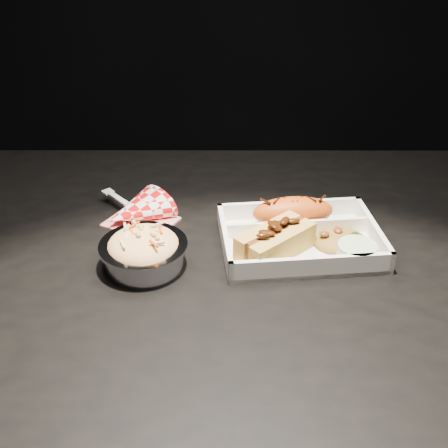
{
  "coord_description": "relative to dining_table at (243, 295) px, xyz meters",
  "views": [
    {
      "loc": [
        -0.03,
        -0.75,
        1.25
      ],
      "look_at": [
        -0.03,
        -0.02,
        0.81
      ],
      "focal_mm": 45.0,
      "sensor_mm": 36.0,
      "label": 1
    }
  ],
  "objects": [
    {
      "name": "dining_table",
      "position": [
        0.0,
        0.0,
        0.0
      ],
      "size": [
        1.2,
        0.8,
        0.75
      ],
      "color": "black",
      "rests_on": "ground"
    },
    {
      "name": "food_tray",
      "position": [
        0.09,
        0.01,
        0.1
      ],
      "size": [
        0.27,
        0.2,
        0.04
      ],
      "rotation": [
        0.0,
        0.0,
        0.1
      ],
      "color": "silver",
      "rests_on": "dining_table"
    },
    {
      "name": "fried_pastry",
      "position": [
        0.08,
        0.07,
        0.12
      ],
      "size": [
        0.14,
        0.07,
        0.05
      ],
      "primitive_type": "ellipsoid",
      "rotation": [
        0.0,
        0.0,
        0.1
      ],
      "color": "#C14D13",
      "rests_on": "food_tray"
    },
    {
      "name": "hotdog",
      "position": [
        0.05,
        -0.02,
        0.12
      ],
      "size": [
        0.13,
        0.13,
        0.06
      ],
      "rotation": [
        0.0,
        0.0,
        0.74
      ],
      "color": "gold",
      "rests_on": "food_tray"
    },
    {
      "name": "fried_rice_mound",
      "position": [
        0.16,
        0.01,
        0.11
      ],
      "size": [
        0.1,
        0.08,
        0.03
      ],
      "primitive_type": "ellipsoid",
      "rotation": [
        0.0,
        0.0,
        0.1
      ],
      "color": "olive",
      "rests_on": "food_tray"
    },
    {
      "name": "cupcake_liner",
      "position": [
        0.17,
        -0.04,
        0.11
      ],
      "size": [
        0.06,
        0.06,
        0.03
      ],
      "primitive_type": "cylinder",
      "color": "#B4CE9C",
      "rests_on": "food_tray"
    },
    {
      "name": "foil_coleslaw_cup",
      "position": [
        -0.15,
        -0.04,
        0.12
      ],
      "size": [
        0.13,
        0.13,
        0.07
      ],
      "color": "silver",
      "rests_on": "dining_table"
    },
    {
      "name": "napkin_fork",
      "position": [
        -0.19,
        0.1,
        0.11
      ],
      "size": [
        0.15,
        0.16,
        0.1
      ],
      "rotation": [
        0.0,
        0.0,
        -0.85
      ],
      "color": "red",
      "rests_on": "dining_table"
    }
  ]
}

